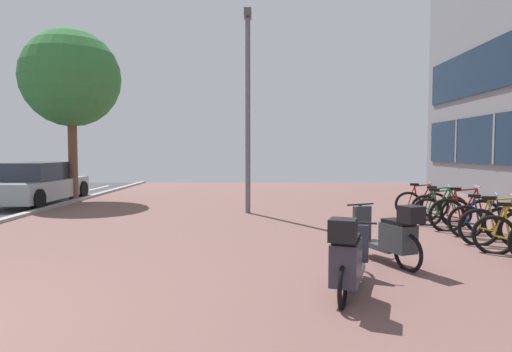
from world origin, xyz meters
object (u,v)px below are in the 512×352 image
bicycle_rack_06 (439,212)px  street_tree (69,78)px  bicycle_rack_04 (481,222)px  bicycle_rack_02 (512,235)px  scooter_near (346,258)px  bicycle_rack_05 (462,215)px  bicycle_rack_08 (419,204)px  scooter_mid (387,235)px  bicycle_rack_07 (437,208)px  lamp_post (246,101)px  bicycle_rack_03 (496,227)px  parked_car_far (34,184)px

bicycle_rack_06 → street_tree: 12.31m
bicycle_rack_04 → bicycle_rack_02: bearing=-99.3°
scooter_near → street_tree: bearing=127.2°
bicycle_rack_05 → street_tree: bearing=151.6°
bicycle_rack_05 → scooter_near: 5.17m
bicycle_rack_02 → bicycle_rack_06: bearing=90.0°
bicycle_rack_04 → bicycle_rack_06: 1.39m
bicycle_rack_08 → scooter_near: bearing=-117.9°
bicycle_rack_06 → bicycle_rack_04: bearing=-80.7°
bicycle_rack_06 → bicycle_rack_02: bearing=-90.0°
street_tree → scooter_mid: bearing=-45.1°
bicycle_rack_07 → lamp_post: lamp_post is taller
bicycle_rack_03 → street_tree: bearing=146.1°
lamp_post → parked_car_far: bearing=162.8°
lamp_post → street_tree: size_ratio=0.94×
bicycle_rack_08 → scooter_near: (-3.20, -6.03, 0.12)m
scooter_near → bicycle_rack_03: bearing=38.5°
scooter_mid → parked_car_far: (-9.18, 7.50, 0.21)m
bicycle_rack_06 → lamp_post: lamp_post is taller
street_tree → bicycle_rack_06: bearing=-25.9°
bicycle_rack_07 → parked_car_far: 12.16m
scooter_near → parked_car_far: (-8.25, 8.92, 0.20)m
bicycle_rack_02 → bicycle_rack_05: size_ratio=0.80×
bicycle_rack_06 → scooter_mid: (-2.20, -3.24, 0.11)m
bicycle_rack_04 → lamp_post: bearing=143.2°
bicycle_rack_07 → street_tree: 12.25m
bicycle_rack_07 → parked_car_far: size_ratio=0.30×
scooter_near → lamp_post: bearing=100.9°
bicycle_rack_03 → bicycle_rack_04: 0.69m
bicycle_rack_08 → bicycle_rack_02: bearing=-91.0°
bicycle_rack_07 → parked_car_far: bearing=162.9°
bicycle_rack_04 → bicycle_rack_05: size_ratio=0.85×
bicycle_rack_05 → scooter_mid: (-2.38, -2.55, 0.08)m
parked_car_far → street_tree: (0.85, 0.84, 3.53)m
scooter_near → scooter_mid: scooter_near is taller
bicycle_rack_05 → bicycle_rack_06: size_ratio=1.15×
bicycle_rack_05 → bicycle_rack_06: bicycle_rack_05 is taller
bicycle_rack_07 → street_tree: bearing=157.7°
bicycle_rack_03 → lamp_post: lamp_post is taller
scooter_near → lamp_post: size_ratio=0.32×
lamp_post → street_tree: (-6.09, 2.99, 1.12)m
bicycle_rack_03 → bicycle_rack_04: bicycle_rack_03 is taller
bicycle_rack_06 → parked_car_far: size_ratio=0.29×
bicycle_rack_03 → lamp_post: (-4.57, 4.17, 2.72)m
bicycle_rack_07 → parked_car_far: parked_car_far is taller
scooter_mid → bicycle_rack_05: bearing=47.0°
bicycle_rack_02 → parked_car_far: (-11.38, 7.01, 0.32)m
bicycle_rack_04 → parked_car_far: parked_car_far is taller
bicycle_rack_02 → scooter_near: 3.67m
bicycle_rack_03 → bicycle_rack_08: size_ratio=1.05×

